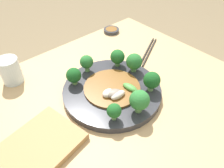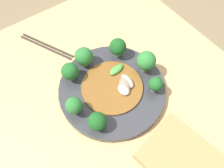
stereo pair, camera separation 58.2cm
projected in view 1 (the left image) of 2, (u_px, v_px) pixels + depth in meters
table at (116, 154)px, 0.96m from camera, size 0.87×0.77×0.73m
plate at (112, 91)px, 0.71m from camera, size 0.32×0.32×0.02m
broccoli_east at (134, 62)px, 0.75m from camera, size 0.06×0.06×0.07m
broccoli_north at (87, 62)px, 0.75m from camera, size 0.05×0.05×0.06m
broccoli_northwest at (74, 75)px, 0.70m from camera, size 0.05×0.05×0.06m
broccoli_southwest at (114, 111)px, 0.59m from camera, size 0.04×0.04×0.05m
broccoli_southeast at (152, 80)px, 0.67m from camera, size 0.05×0.05×0.07m
broccoli_northeast at (118, 57)px, 0.77m from camera, size 0.05×0.05×0.06m
broccoli_south at (139, 100)px, 0.61m from camera, size 0.06×0.06×0.07m
stirfry_center at (113, 89)px, 0.69m from camera, size 0.18×0.18×0.03m
drinking_glass at (10, 71)px, 0.74m from camera, size 0.07×0.07×0.09m
chopsticks at (148, 51)px, 0.90m from camera, size 0.20×0.11×0.01m
sauce_dish at (111, 30)px, 1.02m from camera, size 0.07×0.07×0.02m
cutting_board at (34, 151)px, 0.55m from camera, size 0.26×0.20×0.02m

